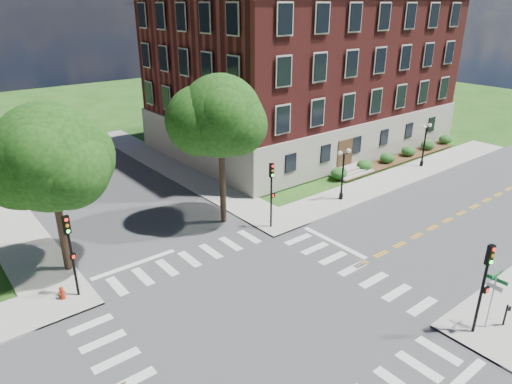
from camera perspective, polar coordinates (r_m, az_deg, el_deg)
ground at (r=24.53m, az=0.67°, el=-15.16°), size 160.00×160.00×0.00m
road_ew at (r=24.53m, az=0.67°, el=-15.15°), size 90.00×12.00×0.01m
road_ns at (r=24.53m, az=0.67°, el=-15.14°), size 12.00×90.00×0.01m
sidewalk_ne at (r=43.75m, az=3.52°, el=2.49°), size 34.00×34.00×0.12m
crosswalk_east at (r=28.84m, az=11.97°, el=-9.37°), size 2.20×10.20×0.02m
stop_bar_east at (r=31.56m, az=9.68°, el=-6.22°), size 0.40×5.50×0.00m
main_building at (r=52.29m, az=6.01°, el=15.05°), size 30.60×22.40×16.50m
shrub_row at (r=49.38m, az=17.26°, el=3.78°), size 18.00×2.00×1.30m
tree_c at (r=27.54m, az=-24.50°, el=3.94°), size 6.09×6.09×10.12m
tree_d at (r=31.32m, az=-4.45°, el=9.40°), size 5.68×5.68×10.68m
traffic_signal_se at (r=24.03m, az=26.71°, el=-9.59°), size 0.35×0.40×4.80m
traffic_signal_ne at (r=31.72m, az=1.95°, el=0.63°), size 0.38×0.46×4.80m
traffic_signal_nw at (r=26.07m, az=-22.20°, el=-6.25°), size 0.37×0.43×4.80m
twin_lamp_west at (r=37.28m, az=10.80°, el=2.54°), size 1.36×0.36×4.23m
twin_lamp_east at (r=47.39m, az=20.32°, el=5.82°), size 1.36×0.36×4.23m
street_sign_pole at (r=25.09m, az=27.59°, el=-10.73°), size 1.10×1.10×3.10m
push_button_post at (r=26.39m, az=28.79°, el=-13.22°), size 0.14×0.21×1.20m
fire_hydrant at (r=27.41m, az=-23.09°, el=-11.55°), size 0.35×0.35×0.75m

